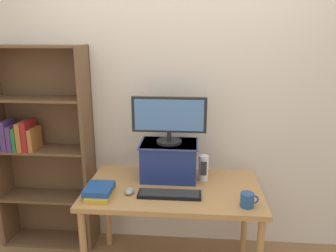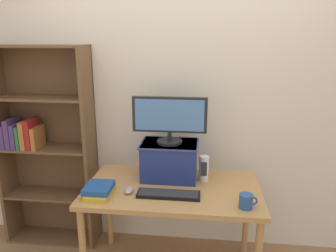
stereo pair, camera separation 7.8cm
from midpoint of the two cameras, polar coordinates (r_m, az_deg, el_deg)
back_wall at (r=2.80m, az=0.80°, el=4.30°), size 7.00×0.08×2.60m
desk at (r=2.53m, az=-0.06°, el=-12.26°), size 1.30×0.74×0.75m
bookshelf_unit at (r=3.07m, az=-21.88°, el=-3.40°), size 0.82×0.28×1.77m
riser_box at (r=2.59m, az=-0.68°, el=-5.86°), size 0.45×0.32×0.29m
computer_monitor at (r=2.49m, az=-0.71°, el=1.42°), size 0.57×0.20×0.36m
keyboard at (r=2.36m, az=-0.71°, el=-11.81°), size 0.45×0.13×0.02m
computer_mouse at (r=2.42m, az=-7.67°, el=-11.14°), size 0.06×0.10×0.04m
book_stack at (r=2.42m, az=-12.73°, el=-10.99°), size 0.19×0.26×0.07m
coffee_mug at (r=2.27m, az=12.69°, el=-12.44°), size 0.12×0.09×0.10m
desk_speaker at (r=2.58m, az=5.34°, el=-7.27°), size 0.08×0.08×0.20m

